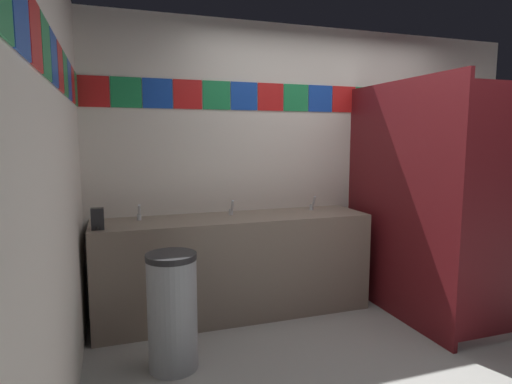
% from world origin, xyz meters
% --- Properties ---
extents(ground_plane, '(9.50, 9.50, 0.00)m').
position_xyz_m(ground_plane, '(0.00, 0.00, 0.00)').
color(ground_plane, '#9E9E99').
extents(wall_back, '(4.32, 0.09, 2.56)m').
position_xyz_m(wall_back, '(0.00, 1.50, 1.29)').
color(wall_back, silver).
rests_on(wall_back, ground_plane).
extents(wall_side, '(0.09, 2.91, 2.56)m').
position_xyz_m(wall_side, '(-2.20, -0.00, 1.29)').
color(wall_side, silver).
rests_on(wall_side, ground_plane).
extents(vanity_counter, '(2.34, 0.57, 0.86)m').
position_xyz_m(vanity_counter, '(-0.94, 1.17, 0.44)').
color(vanity_counter, gray).
rests_on(vanity_counter, ground_plane).
extents(faucet_left, '(0.04, 0.10, 0.14)m').
position_xyz_m(faucet_left, '(-1.72, 1.26, 0.91)').
color(faucet_left, silver).
rests_on(faucet_left, vanity_counter).
extents(faucet_center, '(0.04, 0.10, 0.14)m').
position_xyz_m(faucet_center, '(-0.94, 1.26, 0.91)').
color(faucet_center, silver).
rests_on(faucet_center, vanity_counter).
extents(faucet_right, '(0.04, 0.10, 0.14)m').
position_xyz_m(faucet_right, '(-0.16, 1.26, 0.91)').
color(faucet_right, silver).
rests_on(faucet_right, vanity_counter).
extents(soap_dispenser, '(0.09, 0.09, 0.16)m').
position_xyz_m(soap_dispenser, '(-2.03, 1.01, 0.94)').
color(soap_dispenser, black).
rests_on(soap_dispenser, vanity_counter).
extents(stall_divider, '(0.92, 1.48, 2.00)m').
position_xyz_m(stall_divider, '(0.52, 0.46, 1.00)').
color(stall_divider, maroon).
rests_on(stall_divider, ground_plane).
extents(toilet, '(0.39, 0.49, 0.74)m').
position_xyz_m(toilet, '(0.88, 1.07, 0.30)').
color(toilet, white).
rests_on(toilet, ground_plane).
extents(trash_bin, '(0.33, 0.33, 0.78)m').
position_xyz_m(trash_bin, '(-1.57, 0.44, 0.39)').
color(trash_bin, '#999EA3').
rests_on(trash_bin, ground_plane).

